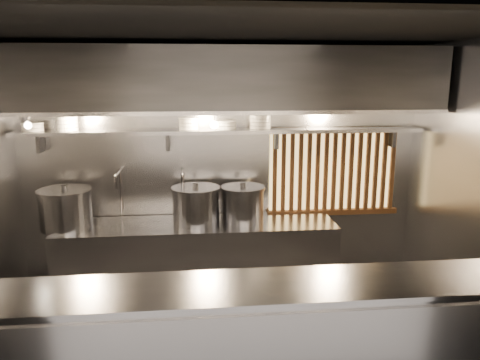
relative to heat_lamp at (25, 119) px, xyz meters
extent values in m
plane|color=black|center=(1.90, -0.85, -2.07)|extent=(4.50, 4.50, 0.00)
plane|color=black|center=(1.90, -0.85, 0.73)|extent=(4.50, 4.50, 0.00)
plane|color=gray|center=(1.90, 0.65, -0.67)|extent=(4.50, 0.00, 4.50)
cube|color=#9E9EA3|center=(1.90, -1.80, -0.95)|extent=(4.50, 0.56, 0.03)
cube|color=#9E9EA3|center=(1.60, 0.28, -1.62)|extent=(3.00, 0.70, 0.90)
cube|color=#9E9EA3|center=(1.90, 0.47, -0.19)|extent=(4.40, 0.34, 0.04)
cube|color=#2D2D30|center=(1.90, 0.25, 0.36)|extent=(4.40, 0.80, 0.65)
cube|color=#9E9EA3|center=(1.90, -0.15, 0.05)|extent=(4.40, 0.03, 0.04)
cube|color=#E6BB67|center=(3.20, 0.63, -0.69)|extent=(1.50, 0.02, 0.92)
cube|color=brown|center=(3.20, 0.58, -0.20)|extent=(1.56, 0.06, 0.06)
cube|color=brown|center=(3.20, 0.58, -1.18)|extent=(1.56, 0.06, 0.06)
cube|color=brown|center=(2.50, 0.58, -0.69)|extent=(0.04, 0.04, 0.92)
cube|color=brown|center=(2.60, 0.58, -0.69)|extent=(0.04, 0.04, 0.92)
cube|color=brown|center=(2.70, 0.58, -0.69)|extent=(0.04, 0.04, 0.92)
cube|color=brown|center=(2.80, 0.58, -0.69)|extent=(0.04, 0.04, 0.92)
cube|color=brown|center=(2.90, 0.58, -0.69)|extent=(0.04, 0.04, 0.92)
cube|color=brown|center=(3.00, 0.58, -0.69)|extent=(0.04, 0.04, 0.92)
cube|color=brown|center=(3.10, 0.58, -0.69)|extent=(0.04, 0.04, 0.92)
cube|color=brown|center=(3.20, 0.58, -0.69)|extent=(0.04, 0.04, 0.92)
cube|color=brown|center=(3.30, 0.58, -0.69)|extent=(0.04, 0.04, 0.92)
cube|color=brown|center=(3.40, 0.58, -0.69)|extent=(0.04, 0.04, 0.92)
cube|color=brown|center=(3.50, 0.58, -0.69)|extent=(0.04, 0.04, 0.92)
cube|color=brown|center=(3.60, 0.58, -0.69)|extent=(0.04, 0.04, 0.92)
cube|color=brown|center=(3.70, 0.58, -0.69)|extent=(0.04, 0.04, 0.92)
cube|color=brown|center=(3.80, 0.58, -0.69)|extent=(0.04, 0.04, 0.92)
cube|color=brown|center=(3.90, 0.58, -0.69)|extent=(0.04, 0.04, 0.92)
cylinder|color=silver|center=(0.75, 0.60, -0.88)|extent=(0.03, 0.03, 0.48)
sphere|color=silver|center=(0.75, 0.60, -0.64)|extent=(0.04, 0.04, 0.04)
cylinder|color=silver|center=(0.75, 0.47, -0.64)|extent=(0.03, 0.26, 0.03)
sphere|color=silver|center=(0.75, 0.34, -0.64)|extent=(0.04, 0.04, 0.04)
cylinder|color=silver|center=(0.75, 0.34, -0.71)|extent=(0.03, 0.03, 0.14)
cylinder|color=silver|center=(1.45, 0.60, -0.88)|extent=(0.03, 0.03, 0.48)
sphere|color=silver|center=(1.45, 0.60, -0.64)|extent=(0.04, 0.04, 0.04)
cylinder|color=silver|center=(1.45, 0.47, -0.64)|extent=(0.03, 0.26, 0.03)
sphere|color=silver|center=(1.45, 0.34, -0.64)|extent=(0.04, 0.04, 0.04)
cylinder|color=silver|center=(1.45, 0.34, -0.71)|extent=(0.03, 0.03, 0.14)
cone|color=#9E9EA3|center=(0.00, 0.00, 0.00)|extent=(0.25, 0.27, 0.20)
sphere|color=#FFE0B2|center=(0.03, -0.02, -0.06)|extent=(0.07, 0.07, 0.07)
cylinder|color=#2D2D30|center=(0.00, 0.10, 0.08)|extent=(0.02, 0.22, 0.02)
cylinder|color=#2D2D30|center=(1.80, 0.35, -0.03)|extent=(0.01, 0.01, 0.12)
sphere|color=#FFE0B2|center=(1.80, 0.35, -0.11)|extent=(0.09, 0.09, 0.09)
cylinder|color=#9E9EA3|center=(0.23, 0.26, -0.97)|extent=(0.55, 0.55, 0.39)
cylinder|color=#9E9EA3|center=(0.23, 0.26, -0.77)|extent=(0.58, 0.58, 0.03)
cylinder|color=#2D2D30|center=(0.23, 0.26, -0.73)|extent=(0.06, 0.06, 0.04)
cylinder|color=#9E9EA3|center=(2.10, 0.33, -0.99)|extent=(0.58, 0.58, 0.36)
cylinder|color=#9E9EA3|center=(2.10, 0.33, -0.79)|extent=(0.62, 0.62, 0.03)
cylinder|color=#2D2D30|center=(2.10, 0.33, -0.76)|extent=(0.06, 0.06, 0.04)
cylinder|color=#9E9EA3|center=(1.59, 0.31, -0.98)|extent=(0.57, 0.57, 0.37)
cylinder|color=#9E9EA3|center=(1.59, 0.31, -0.78)|extent=(0.60, 0.60, 0.03)
cylinder|color=#2D2D30|center=(1.59, 0.31, -0.75)|extent=(0.06, 0.06, 0.04)
cylinder|color=silver|center=(-0.09, 0.47, -0.15)|extent=(0.21, 0.21, 0.03)
cylinder|color=silver|center=(-0.09, 0.47, -0.11)|extent=(0.21, 0.21, 0.03)
cylinder|color=silver|center=(-0.09, 0.47, -0.08)|extent=(0.23, 0.23, 0.01)
cylinder|color=silver|center=(0.26, 0.47, -0.15)|extent=(0.22, 0.22, 0.03)
cylinder|color=silver|center=(0.26, 0.47, -0.11)|extent=(0.22, 0.22, 0.03)
cylinder|color=silver|center=(0.26, 0.47, -0.07)|extent=(0.22, 0.22, 0.03)
cylinder|color=silver|center=(0.26, 0.47, -0.03)|extent=(0.22, 0.22, 0.03)
cylinder|color=silver|center=(0.26, 0.47, -0.01)|extent=(0.23, 0.23, 0.01)
cylinder|color=silver|center=(1.53, 0.47, -0.15)|extent=(0.21, 0.21, 0.03)
cylinder|color=silver|center=(1.53, 0.47, -0.11)|extent=(0.21, 0.21, 0.03)
cylinder|color=silver|center=(1.53, 0.47, -0.07)|extent=(0.21, 0.21, 0.03)
cylinder|color=silver|center=(1.53, 0.47, -0.04)|extent=(0.23, 0.23, 0.01)
cylinder|color=silver|center=(1.93, 0.47, -0.15)|extent=(0.22, 0.22, 0.03)
cylinder|color=silver|center=(1.93, 0.47, -0.11)|extent=(0.22, 0.22, 0.03)
cylinder|color=silver|center=(1.93, 0.47, -0.08)|extent=(0.23, 0.23, 0.01)
cylinder|color=silver|center=(2.31, 0.47, -0.15)|extent=(0.23, 0.23, 0.03)
cylinder|color=silver|center=(2.31, 0.47, -0.11)|extent=(0.23, 0.23, 0.03)
cylinder|color=silver|center=(2.31, 0.47, -0.07)|extent=(0.23, 0.23, 0.03)
cylinder|color=silver|center=(2.31, 0.47, -0.03)|extent=(0.23, 0.23, 0.03)
cylinder|color=silver|center=(2.31, 0.47, -0.01)|extent=(0.24, 0.24, 0.01)
camera|label=1|loc=(1.56, -4.60, 0.39)|focal=35.00mm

